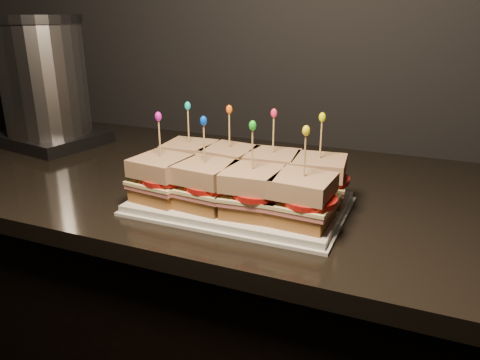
% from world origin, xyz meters
% --- Properties ---
extents(granite_slab, '(2.51, 0.69, 0.03)m').
position_xyz_m(granite_slab, '(-0.19, 1.66, 0.89)').
color(granite_slab, black).
rests_on(granite_slab, cabinet).
extents(platter, '(0.38, 0.23, 0.02)m').
position_xyz_m(platter, '(-0.41, 1.52, 0.91)').
color(platter, silver).
rests_on(platter, granite_slab).
extents(platter_rim, '(0.39, 0.24, 0.01)m').
position_xyz_m(platter_rim, '(-0.41, 1.52, 0.91)').
color(platter_rim, silver).
rests_on(platter_rim, granite_slab).
extents(sandwich_0_bread_bot, '(0.10, 0.10, 0.03)m').
position_xyz_m(sandwich_0_bread_bot, '(-0.55, 1.58, 0.93)').
color(sandwich_0_bread_bot, brown).
rests_on(sandwich_0_bread_bot, platter).
extents(sandwich_0_ham, '(0.10, 0.10, 0.01)m').
position_xyz_m(sandwich_0_ham, '(-0.55, 1.58, 0.95)').
color(sandwich_0_ham, '#BE6963').
rests_on(sandwich_0_ham, sandwich_0_bread_bot).
extents(sandwich_0_cheese, '(0.11, 0.10, 0.01)m').
position_xyz_m(sandwich_0_cheese, '(-0.55, 1.58, 0.96)').
color(sandwich_0_cheese, '#F6E99E').
rests_on(sandwich_0_cheese, sandwich_0_ham).
extents(sandwich_0_tomato, '(0.09, 0.09, 0.01)m').
position_xyz_m(sandwich_0_tomato, '(-0.54, 1.57, 0.96)').
color(sandwich_0_tomato, red).
rests_on(sandwich_0_tomato, sandwich_0_cheese).
extents(sandwich_0_bread_top, '(0.10, 0.10, 0.03)m').
position_xyz_m(sandwich_0_bread_top, '(-0.55, 1.58, 0.98)').
color(sandwich_0_bread_top, brown).
rests_on(sandwich_0_bread_top, sandwich_0_tomato).
extents(sandwich_0_pick, '(0.00, 0.00, 0.09)m').
position_xyz_m(sandwich_0_pick, '(-0.55, 1.58, 1.03)').
color(sandwich_0_pick, tan).
rests_on(sandwich_0_pick, sandwich_0_bread_top).
extents(sandwich_0_frill, '(0.01, 0.01, 0.02)m').
position_xyz_m(sandwich_0_frill, '(-0.55, 1.58, 1.08)').
color(sandwich_0_frill, '#11BBB5').
rests_on(sandwich_0_frill, sandwich_0_pick).
extents(sandwich_1_bread_bot, '(0.10, 0.10, 0.03)m').
position_xyz_m(sandwich_1_bread_bot, '(-0.46, 1.58, 0.93)').
color(sandwich_1_bread_bot, brown).
rests_on(sandwich_1_bread_bot, platter).
extents(sandwich_1_ham, '(0.11, 0.11, 0.01)m').
position_xyz_m(sandwich_1_ham, '(-0.46, 1.58, 0.95)').
color(sandwich_1_ham, '#BE6963').
rests_on(sandwich_1_ham, sandwich_1_bread_bot).
extents(sandwich_1_cheese, '(0.11, 0.11, 0.01)m').
position_xyz_m(sandwich_1_cheese, '(-0.46, 1.58, 0.96)').
color(sandwich_1_cheese, '#F6E99E').
rests_on(sandwich_1_cheese, sandwich_1_ham).
extents(sandwich_1_tomato, '(0.09, 0.09, 0.01)m').
position_xyz_m(sandwich_1_tomato, '(-0.45, 1.57, 0.96)').
color(sandwich_1_tomato, red).
rests_on(sandwich_1_tomato, sandwich_1_cheese).
extents(sandwich_1_bread_top, '(0.10, 0.10, 0.03)m').
position_xyz_m(sandwich_1_bread_top, '(-0.46, 1.58, 0.98)').
color(sandwich_1_bread_top, brown).
rests_on(sandwich_1_bread_top, sandwich_1_tomato).
extents(sandwich_1_pick, '(0.00, 0.00, 0.09)m').
position_xyz_m(sandwich_1_pick, '(-0.46, 1.58, 1.03)').
color(sandwich_1_pick, tan).
rests_on(sandwich_1_pick, sandwich_1_bread_top).
extents(sandwich_1_frill, '(0.01, 0.01, 0.02)m').
position_xyz_m(sandwich_1_frill, '(-0.46, 1.58, 1.08)').
color(sandwich_1_frill, '#F85F09').
rests_on(sandwich_1_frill, sandwich_1_pick).
extents(sandwich_2_bread_bot, '(0.10, 0.10, 0.03)m').
position_xyz_m(sandwich_2_bread_bot, '(-0.37, 1.58, 0.93)').
color(sandwich_2_bread_bot, brown).
rests_on(sandwich_2_bread_bot, platter).
extents(sandwich_2_ham, '(0.11, 0.10, 0.01)m').
position_xyz_m(sandwich_2_ham, '(-0.37, 1.58, 0.95)').
color(sandwich_2_ham, '#BE6963').
rests_on(sandwich_2_ham, sandwich_2_bread_bot).
extents(sandwich_2_cheese, '(0.11, 0.10, 0.01)m').
position_xyz_m(sandwich_2_cheese, '(-0.37, 1.58, 0.96)').
color(sandwich_2_cheese, '#F6E99E').
rests_on(sandwich_2_cheese, sandwich_2_ham).
extents(sandwich_2_tomato, '(0.09, 0.09, 0.01)m').
position_xyz_m(sandwich_2_tomato, '(-0.36, 1.57, 0.96)').
color(sandwich_2_tomato, red).
rests_on(sandwich_2_tomato, sandwich_2_cheese).
extents(sandwich_2_bread_top, '(0.10, 0.10, 0.03)m').
position_xyz_m(sandwich_2_bread_top, '(-0.37, 1.58, 0.98)').
color(sandwich_2_bread_top, brown).
rests_on(sandwich_2_bread_top, sandwich_2_tomato).
extents(sandwich_2_pick, '(0.00, 0.00, 0.09)m').
position_xyz_m(sandwich_2_pick, '(-0.37, 1.58, 1.03)').
color(sandwich_2_pick, tan).
rests_on(sandwich_2_pick, sandwich_2_bread_top).
extents(sandwich_2_frill, '(0.01, 0.01, 0.02)m').
position_xyz_m(sandwich_2_frill, '(-0.37, 1.58, 1.08)').
color(sandwich_2_frill, '#EE2548').
rests_on(sandwich_2_frill, sandwich_2_pick).
extents(sandwich_3_bread_bot, '(0.10, 0.10, 0.03)m').
position_xyz_m(sandwich_3_bread_bot, '(-0.28, 1.58, 0.93)').
color(sandwich_3_bread_bot, brown).
rests_on(sandwich_3_bread_bot, platter).
extents(sandwich_3_ham, '(0.11, 0.11, 0.01)m').
position_xyz_m(sandwich_3_ham, '(-0.28, 1.58, 0.95)').
color(sandwich_3_ham, '#BE6963').
rests_on(sandwich_3_ham, sandwich_3_bread_bot).
extents(sandwich_3_cheese, '(0.11, 0.11, 0.01)m').
position_xyz_m(sandwich_3_cheese, '(-0.28, 1.58, 0.96)').
color(sandwich_3_cheese, '#F6E99E').
rests_on(sandwich_3_cheese, sandwich_3_ham).
extents(sandwich_3_tomato, '(0.09, 0.09, 0.01)m').
position_xyz_m(sandwich_3_tomato, '(-0.27, 1.57, 0.96)').
color(sandwich_3_tomato, red).
rests_on(sandwich_3_tomato, sandwich_3_cheese).
extents(sandwich_3_bread_top, '(0.10, 0.10, 0.03)m').
position_xyz_m(sandwich_3_bread_top, '(-0.28, 1.58, 0.98)').
color(sandwich_3_bread_top, brown).
rests_on(sandwich_3_bread_top, sandwich_3_tomato).
extents(sandwich_3_pick, '(0.00, 0.00, 0.09)m').
position_xyz_m(sandwich_3_pick, '(-0.28, 1.58, 1.03)').
color(sandwich_3_pick, tan).
rests_on(sandwich_3_pick, sandwich_3_bread_top).
extents(sandwich_3_frill, '(0.01, 0.01, 0.02)m').
position_xyz_m(sandwich_3_frill, '(-0.28, 1.58, 1.08)').
color(sandwich_3_frill, '#DBE802').
rests_on(sandwich_3_frill, sandwich_3_pick).
extents(sandwich_4_bread_bot, '(0.10, 0.10, 0.03)m').
position_xyz_m(sandwich_4_bread_bot, '(-0.55, 1.47, 0.93)').
color(sandwich_4_bread_bot, brown).
rests_on(sandwich_4_bread_bot, platter).
extents(sandwich_4_ham, '(0.11, 0.11, 0.01)m').
position_xyz_m(sandwich_4_ham, '(-0.55, 1.47, 0.95)').
color(sandwich_4_ham, '#BE6963').
rests_on(sandwich_4_ham, sandwich_4_bread_bot).
extents(sandwich_4_cheese, '(0.11, 0.11, 0.01)m').
position_xyz_m(sandwich_4_cheese, '(-0.55, 1.47, 0.96)').
color(sandwich_4_cheese, '#F6E99E').
rests_on(sandwich_4_cheese, sandwich_4_ham).
extents(sandwich_4_tomato, '(0.09, 0.09, 0.01)m').
position_xyz_m(sandwich_4_tomato, '(-0.54, 1.46, 0.96)').
color(sandwich_4_tomato, red).
rests_on(sandwich_4_tomato, sandwich_4_cheese).
extents(sandwich_4_bread_top, '(0.10, 0.10, 0.03)m').
position_xyz_m(sandwich_4_bread_top, '(-0.55, 1.47, 0.98)').
color(sandwich_4_bread_top, brown).
rests_on(sandwich_4_bread_top, sandwich_4_tomato).
extents(sandwich_4_pick, '(0.00, 0.00, 0.09)m').
position_xyz_m(sandwich_4_pick, '(-0.55, 1.47, 1.03)').
color(sandwich_4_pick, tan).
rests_on(sandwich_4_pick, sandwich_4_bread_top).
extents(sandwich_4_frill, '(0.01, 0.01, 0.02)m').
position_xyz_m(sandwich_4_frill, '(-0.55, 1.47, 1.08)').
color(sandwich_4_frill, '#C113A6').
rests_on(sandwich_4_frill, sandwich_4_pick).
extents(sandwich_5_bread_bot, '(0.10, 0.10, 0.03)m').
position_xyz_m(sandwich_5_bread_bot, '(-0.46, 1.47, 0.93)').
color(sandwich_5_bread_bot, brown).
rests_on(sandwich_5_bread_bot, platter).
extents(sandwich_5_ham, '(0.11, 0.11, 0.01)m').
position_xyz_m(sandwich_5_ham, '(-0.46, 1.47, 0.95)').
color(sandwich_5_ham, '#BE6963').
rests_on(sandwich_5_ham, sandwich_5_bread_bot).
extents(sandwich_5_cheese, '(0.11, 0.11, 0.01)m').
position_xyz_m(sandwich_5_cheese, '(-0.46, 1.47, 0.96)').
color(sandwich_5_cheese, '#F6E99E').
rests_on(sandwich_5_cheese, sandwich_5_ham).
extents(sandwich_5_tomato, '(0.09, 0.09, 0.01)m').
position_xyz_m(sandwich_5_tomato, '(-0.45, 1.46, 0.96)').
color(sandwich_5_tomato, red).
rests_on(sandwich_5_tomato, sandwich_5_cheese).
extents(sandwich_5_bread_top, '(0.10, 0.10, 0.03)m').
position_xyz_m(sandwich_5_bread_top, '(-0.46, 1.47, 0.98)').
color(sandwich_5_bread_top, brown).
rests_on(sandwich_5_bread_top, sandwich_5_tomato).
extents(sandwich_5_pick, '(0.00, 0.00, 0.09)m').
position_xyz_m(sandwich_5_pick, '(-0.46, 1.47, 1.03)').
color(sandwich_5_pick, tan).
rests_on(sandwich_5_pick, sandwich_5_bread_top).
extents(sandwich_5_frill, '(0.01, 0.01, 0.02)m').
position_xyz_m(sandwich_5_frill, '(-0.46, 1.47, 1.08)').
color(sandwich_5_frill, blue).
rests_on(sandwich_5_frill, sandwich_5_pick).
extents(sandwich_6_bread_bot, '(0.10, 0.10, 0.03)m').
position_xyz_m(sandwich_6_bread_bot, '(-0.37, 1.47, 0.93)').
color(sandwich_6_bread_bot, brown).
rests_on(sandwich_6_bread_bot, platter).
extents(sandwich_6_ham, '(0.11, 0.10, 0.01)m').
position_xyz_m(sandwich_6_ham, '(-0.37, 1.47, 0.95)').
color(sandwich_6_ham, '#BE6963').
rests_on(sandwich_6_ham, sandwich_6_bread_bot).
extents(sandwich_6_cheese, '(0.11, 0.11, 0.01)m').
position_xyz_m(sandwich_6_cheese, '(-0.37, 1.47, 0.96)').
color(sandwich_6_cheese, '#F6E99E').
rests_on(sandwich_6_cheese, sandwich_6_ham).
extents(sandwich_6_tomato, '(0.09, 0.09, 0.01)m').
position_xyz_m(sandwich_6_tomato, '(-0.36, 1.46, 0.96)').
color(sandwich_6_tomato, red).
rests_on(sandwich_6_tomato, sandwich_6_cheese).
extents(sandwich_6_bread_top, '(0.10, 0.10, 0.03)m').
position_xyz_m(sandwich_6_bread_top, '(-0.37, 1.47, 0.98)').
color(sandwich_6_bread_top, brown).
rests_on(sandwich_6_bread_top, sandwich_6_tomato).
extents(sandwich_6_pick, '(0.00, 0.00, 0.09)m').
position_xyz_m(sandwich_6_pick, '(-0.37, 1.47, 1.03)').
color(sandwich_6_pick, tan).
rests_on(sandwich_6_pick, sandwich_6_bread_top).
extents(sandwich_6_frill, '(0.01, 0.01, 0.02)m').
position_xyz_m(sandwich_6_frill, '(-0.37, 1.47, 1.08)').
color(sandwich_6_frill, green).
rests_on(sandwich_6_frill, sandwich_6_pick).
extents(sandwich_7_bread_bot, '(0.10, 0.10, 0.03)m').
position_xyz_m(sandwich_7_bread_bot, '(-0.28, 1.47, 0.93)').
color(sandwich_7_bread_bot, brown).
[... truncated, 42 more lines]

